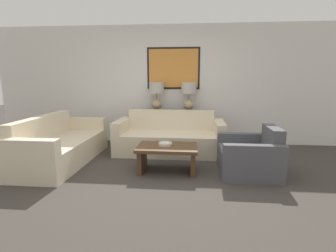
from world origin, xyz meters
The scene contains 10 objects.
ground_plane centered at (0.00, 0.00, 0.00)m, with size 20.00×20.00×0.00m, color #3D3833.
back_wall centered at (0.00, 2.50, 1.33)m, with size 8.35×0.12×2.65m.
console_table centered at (0.00, 2.23, 0.39)m, with size 1.21×0.38×0.77m.
table_lamp_left centered at (-0.36, 2.23, 1.15)m, with size 0.33×0.33×0.62m.
table_lamp_right centered at (0.36, 2.23, 1.15)m, with size 0.33×0.33×0.62m.
couch_by_back_wall centered at (0.00, 1.59, 0.29)m, with size 2.14×0.91×0.83m.
couch_by_side centered at (-1.90, 0.78, 0.29)m, with size 0.91×2.14×0.83m.
coffee_table centered at (0.06, 0.51, 0.30)m, with size 0.96×0.64×0.42m.
decorative_bowl centered at (0.02, 0.55, 0.44)m, with size 0.22×0.22×0.04m.
armchair_near_back_wall centered at (1.37, 0.53, 0.27)m, with size 0.88×0.92×0.76m.
Camera 1 is at (0.46, -3.53, 1.51)m, focal length 28.00 mm.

